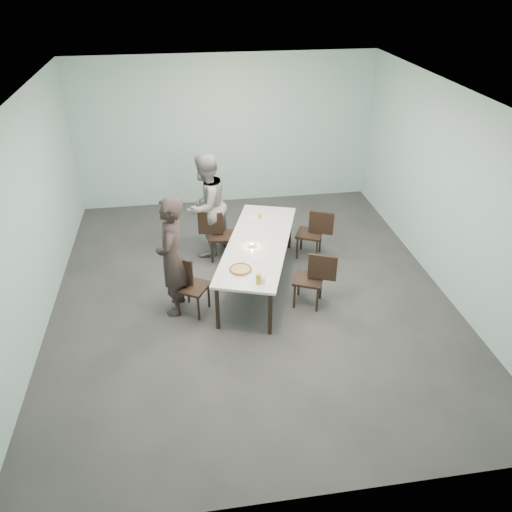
{
  "coord_description": "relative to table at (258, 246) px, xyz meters",
  "views": [
    {
      "loc": [
        -0.89,
        -6.34,
        4.55
      ],
      "look_at": [
        0.0,
        -0.54,
        1.0
      ],
      "focal_mm": 35.0,
      "sensor_mm": 36.0,
      "label": 1
    }
  ],
  "objects": [
    {
      "name": "chair_far_left",
      "position": [
        -0.56,
        0.89,
        -0.19
      ],
      "size": [
        0.64,
        0.48,
        0.87
      ],
      "rotation": [
        0.0,
        0.0,
        -0.16
      ],
      "color": "black",
      "rests_on": "ground"
    },
    {
      "name": "ground",
      "position": [
        -0.16,
        -0.26,
        -0.69
      ],
      "size": [
        7.0,
        7.0,
        0.0
      ],
      "primitive_type": "plane",
      "color": "#333335",
      "rests_on": "ground"
    },
    {
      "name": "tealight",
      "position": [
        -0.11,
        -0.11,
        0.08
      ],
      "size": [
        0.06,
        0.06,
        0.05
      ],
      "color": "silver",
      "rests_on": "table"
    },
    {
      "name": "chair_near_left",
      "position": [
        -1.13,
        -0.55,
        -0.19
      ],
      "size": [
        0.64,
        0.57,
        0.87
      ],
      "rotation": [
        0.0,
        0.0,
        -0.52
      ],
      "color": "black",
      "rests_on": "ground"
    },
    {
      "name": "room_shell",
      "position": [
        -0.16,
        -0.26,
        1.33
      ],
      "size": [
        6.02,
        7.02,
        3.01
      ],
      "color": "#A8D4CE",
      "rests_on": "ground"
    },
    {
      "name": "diner_near",
      "position": [
        -1.31,
        -0.49,
        0.21
      ],
      "size": [
        0.53,
        0.72,
        1.81
      ],
      "primitive_type": "imported",
      "rotation": [
        0.0,
        0.0,
        -1.72
      ],
      "color": "black",
      "rests_on": "ground"
    },
    {
      "name": "table",
      "position": [
        0.0,
        0.0,
        0.0
      ],
      "size": [
        1.67,
        2.75,
        0.75
      ],
      "rotation": [
        0.0,
        0.0,
        -0.32
      ],
      "color": "white",
      "rests_on": "ground"
    },
    {
      "name": "chair_near_right",
      "position": [
        0.73,
        -0.68,
        -0.19
      ],
      "size": [
        0.65,
        0.55,
        0.87
      ],
      "rotation": [
        0.0,
        0.0,
        2.73
      ],
      "color": "black",
      "rests_on": "ground"
    },
    {
      "name": "water_tumbler",
      "position": [
        -0.12,
        -1.09,
        0.1
      ],
      "size": [
        0.08,
        0.08,
        0.09
      ],
      "primitive_type": "cylinder",
      "color": "silver",
      "rests_on": "table"
    },
    {
      "name": "chair_far_right",
      "position": [
        1.08,
        0.68,
        -0.19
      ],
      "size": [
        0.65,
        0.56,
        0.87
      ],
      "rotation": [
        0.0,
        0.0,
        2.7
      ],
      "color": "black",
      "rests_on": "ground"
    },
    {
      "name": "diner_far",
      "position": [
        -0.72,
        1.11,
        0.22
      ],
      "size": [
        1.1,
        1.12,
        1.82
      ],
      "primitive_type": "imported",
      "rotation": [
        0.0,
        0.0,
        -2.28
      ],
      "color": "gray",
      "rests_on": "ground"
    },
    {
      "name": "side_plate",
      "position": [
        -0.09,
        -0.46,
        0.06
      ],
      "size": [
        0.18,
        0.18,
        0.01
      ],
      "primitive_type": "cylinder",
      "color": "white",
      "rests_on": "table"
    },
    {
      "name": "pizza",
      "position": [
        -0.37,
        -0.75,
        0.08
      ],
      "size": [
        0.34,
        0.34,
        0.04
      ],
      "color": "white",
      "rests_on": "table"
    },
    {
      "name": "amber_tumbler",
      "position": [
        0.16,
        0.79,
        0.1
      ],
      "size": [
        0.07,
        0.07,
        0.08
      ],
      "primitive_type": "cylinder",
      "color": "gold",
      "rests_on": "table"
    },
    {
      "name": "menu",
      "position": [
        0.09,
        0.82,
        0.06
      ],
      "size": [
        0.35,
        0.3,
        0.01
      ],
      "primitive_type": "cube",
      "rotation": [
        0.0,
        0.0,
        -0.32
      ],
      "color": "silver",
      "rests_on": "table"
    },
    {
      "name": "beer_glass",
      "position": [
        -0.17,
        -1.11,
        0.13
      ],
      "size": [
        0.08,
        0.08,
        0.15
      ],
      "primitive_type": "cylinder",
      "color": "gold",
      "rests_on": "table"
    }
  ]
}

